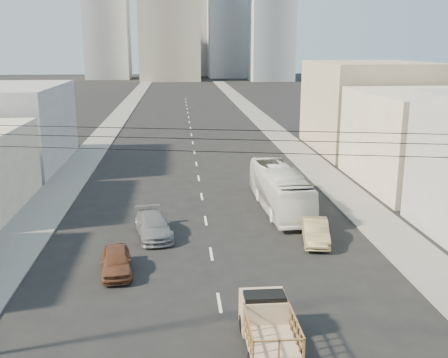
{
  "coord_description": "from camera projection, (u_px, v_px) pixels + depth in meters",
  "views": [
    {
      "loc": [
        -1.76,
        -14.53,
        11.87
      ],
      "look_at": [
        1.1,
        17.93,
        3.5
      ],
      "focal_mm": 42.0,
      "sensor_mm": 36.0,
      "label": 1
    }
  ],
  "objects": [
    {
      "name": "bldg_right_far",
      "position": [
        368.0,
        106.0,
        60.02
      ],
      "size": [
        12.0,
        16.0,
        10.0
      ],
      "primitive_type": "cube",
      "color": "tan",
      "rests_on": "ground"
    },
    {
      "name": "midrise_nw",
      "position": [
        107.0,
        30.0,
        184.35
      ],
      "size": [
        15.0,
        15.0,
        34.0
      ],
      "primitive_type": "cube",
      "color": "gray",
      "rests_on": "ground"
    },
    {
      "name": "midrise_ne",
      "position": [
        230.0,
        22.0,
        192.16
      ],
      "size": [
        16.0,
        16.0,
        40.0
      ],
      "primitive_type": "cube",
      "color": "gray",
      "rests_on": "ground"
    },
    {
      "name": "flatbed_pickup",
      "position": [
        268.0,
        322.0,
        20.97
      ],
      "size": [
        1.95,
        4.41,
        1.9
      ],
      "color": "tan",
      "rests_on": "ground"
    },
    {
      "name": "midrise_east",
      "position": [
        271.0,
        38.0,
        175.38
      ],
      "size": [
        14.0,
        14.0,
        28.0
      ],
      "primitive_type": "cube",
      "color": "gray",
      "rests_on": "ground"
    },
    {
      "name": "lane_dashes",
      "position": [
        192.0,
        139.0,
        68.25
      ],
      "size": [
        0.15,
        104.0,
        0.01
      ],
      "color": "silver",
      "rests_on": "ground"
    },
    {
      "name": "sidewalk_left",
      "position": [
        116.0,
        121.0,
        83.64
      ],
      "size": [
        3.5,
        180.0,
        0.12
      ],
      "primitive_type": "cube",
      "color": "slate",
      "rests_on": "ground"
    },
    {
      "name": "bldg_left_far",
      "position": [
        0.0,
        126.0,
        52.1
      ],
      "size": [
        12.0,
        16.0,
        8.0
      ],
      "primitive_type": "cube",
      "color": "gray",
      "rests_on": "ground"
    },
    {
      "name": "midrise_back",
      "position": [
        196.0,
        18.0,
        205.12
      ],
      "size": [
        18.0,
        18.0,
        44.0
      ],
      "primitive_type": "cube",
      "color": "gray",
      "rests_on": "ground"
    },
    {
      "name": "city_bus",
      "position": [
        280.0,
        189.0,
        38.64
      ],
      "size": [
        3.0,
        11.17,
        3.09
      ],
      "primitive_type": "imported",
      "rotation": [
        0.0,
        0.0,
        0.04
      ],
      "color": "white",
      "rests_on": "ground"
    },
    {
      "name": "sedan_grey",
      "position": [
        153.0,
        225.0,
        33.31
      ],
      "size": [
        2.89,
        5.24,
        1.44
      ],
      "primitive_type": "imported",
      "rotation": [
        0.0,
        0.0,
        0.18
      ],
      "color": "slate",
      "rests_on": "ground"
    },
    {
      "name": "overhead_wires",
      "position": [
        235.0,
        141.0,
        16.33
      ],
      "size": [
        23.01,
        5.02,
        0.72
      ],
      "color": "black",
      "rests_on": "ground"
    },
    {
      "name": "sedan_tan",
      "position": [
        315.0,
        231.0,
        32.3
      ],
      "size": [
        2.19,
        4.44,
        1.4
      ],
      "primitive_type": "imported",
      "rotation": [
        0.0,
        0.0,
        -0.17
      ],
      "color": "#928355",
      "rests_on": "ground"
    },
    {
      "name": "sedan_brown",
      "position": [
        116.0,
        261.0,
        27.91
      ],
      "size": [
        2.06,
        4.11,
        1.34
      ],
      "primitive_type": "imported",
      "rotation": [
        0.0,
        0.0,
        0.12
      ],
      "color": "brown",
      "rests_on": "ground"
    },
    {
      "name": "sidewalk_right",
      "position": [
        261.0,
        119.0,
        85.64
      ],
      "size": [
        3.5,
        180.0,
        0.12
      ],
      "primitive_type": "cube",
      "color": "slate",
      "rests_on": "ground"
    },
    {
      "name": "bldg_right_mid",
      "position": [
        428.0,
        140.0,
        44.79
      ],
      "size": [
        11.0,
        14.0,
        8.0
      ],
      "primitive_type": "cube",
      "color": "#C0B19A",
      "rests_on": "ground"
    }
  ]
}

